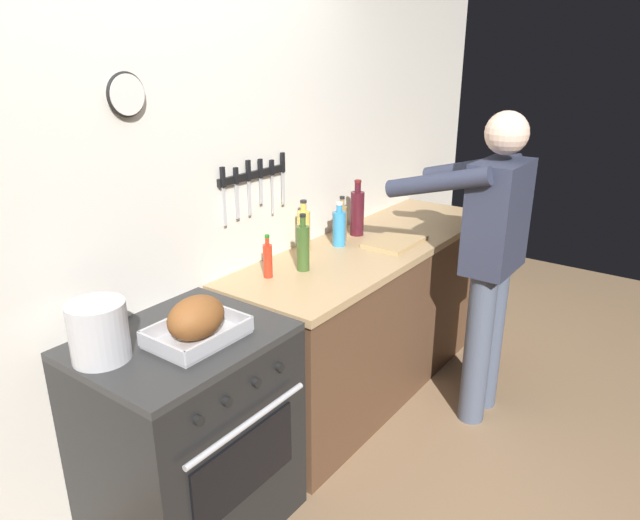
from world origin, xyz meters
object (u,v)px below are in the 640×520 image
object	(u,v)px
stove	(189,435)
roasting_pan	(196,321)
bottle_dish_soap	(339,228)
bottle_cooking_oil	(304,230)
bottle_hot_sauce	(268,260)
bottle_wine_red	(357,212)
stock_pot	(99,331)
cutting_board	(395,241)
bottle_olive_oil	(303,247)
bottle_vinegar	(342,223)
person_cook	(490,251)

from	to	relation	value
stove	roasting_pan	world-z (taller)	roasting_pan
bottle_dish_soap	bottle_cooking_oil	bearing A→B (deg)	149.71
bottle_hot_sauce	bottle_wine_red	bearing A→B (deg)	1.34
stock_pot	bottle_wine_red	distance (m)	1.75
stock_pot	bottle_wine_red	world-z (taller)	bottle_wine_red
bottle_wine_red	roasting_pan	bearing A→B (deg)	-171.24
cutting_board	bottle_dish_soap	size ratio (longest dim) A/B	1.45
stove	cutting_board	size ratio (longest dim) A/B	2.50
cutting_board	bottle_cooking_oil	bearing A→B (deg)	140.08
bottle_olive_oil	bottle_cooking_oil	size ratio (longest dim) A/B	1.03
stove	bottle_vinegar	bearing A→B (deg)	6.83
person_cook	bottle_dish_soap	xyz separation A→B (m)	(-0.25, 0.77, 0.05)
roasting_pan	bottle_hot_sauce	world-z (taller)	bottle_hot_sauce
bottle_cooking_oil	bottle_dish_soap	size ratio (longest dim) A/B	1.13
bottle_vinegar	bottle_wine_red	world-z (taller)	bottle_wine_red
bottle_dish_soap	bottle_olive_oil	bearing A→B (deg)	-170.36
cutting_board	bottle_vinegar	distance (m)	0.32
roasting_pan	bottle_dish_soap	bearing A→B (deg)	9.12
bottle_olive_oil	bottle_vinegar	size ratio (longest dim) A/B	1.11
bottle_cooking_oil	bottle_vinegar	size ratio (longest dim) A/B	1.08
bottle_hot_sauce	bottle_cooking_oil	bearing A→B (deg)	13.63
person_cook	stock_pot	size ratio (longest dim) A/B	7.73
person_cook	bottle_dish_soap	world-z (taller)	person_cook
person_cook	stock_pot	xyz separation A→B (m)	(-1.78, 0.74, 0.06)
stove	cutting_board	world-z (taller)	cutting_board
bottle_hot_sauce	bottle_vinegar	distance (m)	0.67
bottle_vinegar	bottle_dish_soap	bearing A→B (deg)	-155.98
bottle_cooking_oil	stove	bearing A→B (deg)	-167.84
person_cook	roasting_pan	distance (m)	1.59
cutting_board	bottle_olive_oil	world-z (taller)	bottle_olive_oil
person_cook	bottle_wine_red	size ratio (longest dim) A/B	5.07
stove	bottle_dish_soap	world-z (taller)	bottle_dish_soap
person_cook	stove	bearing A→B (deg)	72.75
bottle_cooking_oil	bottle_olive_oil	bearing A→B (deg)	-142.90
roasting_pan	bottle_wine_red	world-z (taller)	bottle_wine_red
person_cook	bottle_olive_oil	xyz separation A→B (m)	(-0.67, 0.70, 0.07)
bottle_olive_oil	bottle_wine_red	distance (m)	0.65
stove	bottle_vinegar	distance (m)	1.45
bottle_vinegar	bottle_wine_red	distance (m)	0.15
roasting_pan	stove	bearing A→B (deg)	109.31
bottle_hot_sauce	bottle_dish_soap	size ratio (longest dim) A/B	0.86
stock_pot	bottle_vinegar	xyz separation A→B (m)	(1.60, 0.06, 0.00)
bottle_vinegar	bottle_hot_sauce	bearing A→B (deg)	-177.66
bottle_wine_red	bottle_dish_soap	distance (m)	0.23
bottle_hot_sauce	bottle_wine_red	distance (m)	0.82
bottle_olive_oil	stock_pot	bearing A→B (deg)	177.81
cutting_board	bottle_olive_oil	bearing A→B (deg)	165.84
roasting_pan	bottle_wine_red	xyz separation A→B (m)	(1.45, 0.22, 0.06)
stove	bottle_olive_oil	bearing A→B (deg)	3.69
bottle_olive_oil	bottle_dish_soap	bearing A→B (deg)	9.64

